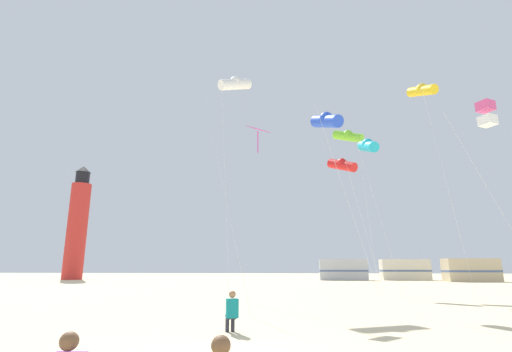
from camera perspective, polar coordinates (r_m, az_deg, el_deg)
kite_flyer_standing at (r=11.45m, az=-3.70°, el=-19.59°), size 0.44×0.56×1.16m
kite_tube_cyan at (r=26.20m, az=16.52°, el=4.40°), size 2.22×2.56×10.34m
kite_tube_gold at (r=29.51m, az=23.76°, el=11.75°), size 2.35×2.84×14.56m
kite_tube_scarlet at (r=28.61m, az=12.85°, el=1.66°), size 3.34×3.43×9.85m
kite_tube_white at (r=25.98m, az=-3.19°, el=13.70°), size 2.27×2.25×14.41m
kite_tube_lime at (r=30.96m, az=13.71°, el=5.87°), size 2.86×2.59×12.60m
kite_diamond_magenta at (r=18.19m, az=0.01°, el=6.17°), size 2.93×2.93×8.49m
kite_tube_blue at (r=21.42m, az=10.57°, el=8.22°), size 3.04×3.44×10.38m
kite_box_rainbow at (r=20.23m, az=31.45°, el=8.01°), size 2.52×2.49×9.15m
lighthouse_distant at (r=62.18m, az=-25.34°, el=-6.67°), size 2.80×2.80×16.80m
rv_van_silver at (r=54.90m, az=13.01°, el=-13.62°), size 6.53×2.61×2.80m
rv_van_cream at (r=57.46m, az=21.54°, el=-13.03°), size 6.45×2.36×2.80m
rv_van_tan at (r=55.33m, az=29.70°, el=-12.24°), size 6.57×2.74×2.80m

